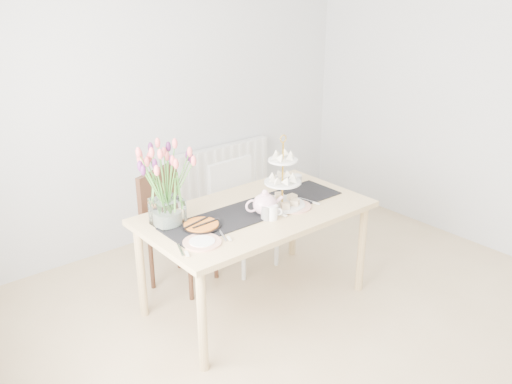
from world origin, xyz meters
TOP-DOWN VIEW (x-y plane):
  - room_shell at (0.00, 0.00)m, footprint 4.50×4.50m
  - radiator at (0.50, 2.19)m, footprint 1.20×0.08m
  - dining_table at (-0.18, 0.79)m, footprint 1.60×0.90m
  - chair_brown at (-0.47, 1.44)m, footprint 0.60×0.60m
  - chair_white at (0.12, 1.37)m, footprint 0.45×0.45m
  - table_runner at (-0.18, 0.79)m, footprint 1.40×0.35m
  - tulip_vase at (-0.77, 0.97)m, footprint 0.67×0.67m
  - cake_stand at (0.01, 0.73)m, footprint 0.32×0.32m
  - teapot at (-0.18, 0.68)m, footprint 0.32×0.29m
  - cream_jug at (0.38, 0.97)m, footprint 0.09×0.09m
  - tart_tin at (-0.63, 0.79)m, footprint 0.25×0.25m
  - mug_grey at (-0.21, 0.63)m, footprint 0.11×0.11m
  - mug_white at (-0.19, 0.61)m, footprint 0.12×0.12m
  - plate_left at (-0.75, 0.61)m, footprint 0.31×0.31m
  - plate_right at (0.06, 0.66)m, footprint 0.30×0.30m

SIDE VIEW (x-z plane):
  - radiator at x=0.50m, z-range 0.15..0.75m
  - chair_white at x=0.12m, z-range 0.07..0.95m
  - chair_brown at x=-0.47m, z-range 0.08..1.00m
  - dining_table at x=-0.18m, z-range 0.30..1.05m
  - table_runner at x=-0.18m, z-range 0.75..0.76m
  - plate_left at x=-0.75m, z-range 0.75..0.76m
  - plate_right at x=0.06m, z-range 0.75..0.76m
  - tart_tin at x=-0.63m, z-range 0.75..0.78m
  - cream_jug at x=0.38m, z-range 0.75..0.83m
  - mug_grey at x=-0.21m, z-range 0.75..0.85m
  - mug_white at x=-0.19m, z-range 0.75..0.85m
  - teapot at x=-0.18m, z-range 0.75..0.92m
  - cake_stand at x=0.01m, z-range 0.65..1.12m
  - tulip_vase at x=-0.77m, z-range 0.83..1.40m
  - room_shell at x=0.00m, z-range -0.95..3.55m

